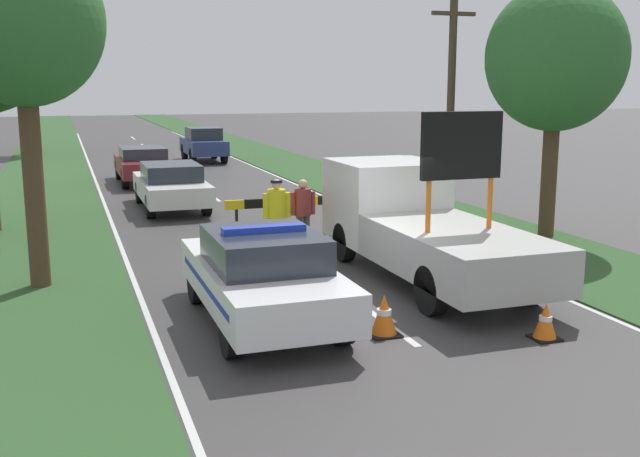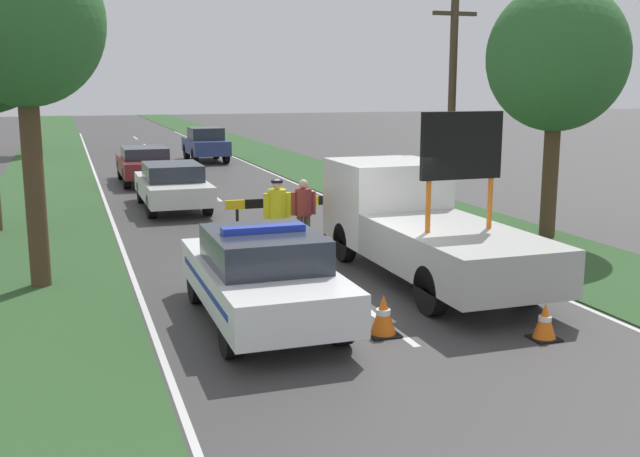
% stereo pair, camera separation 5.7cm
% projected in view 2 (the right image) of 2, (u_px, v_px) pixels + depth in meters
% --- Properties ---
extents(ground_plane, '(160.00, 160.00, 0.00)m').
position_uv_depth(ground_plane, '(348.00, 295.00, 13.36)').
color(ground_plane, '#3D3A3A').
extents(lane_markings, '(7.16, 64.61, 0.01)m').
position_uv_depth(lane_markings, '(203.00, 188.00, 27.12)').
color(lane_markings, silver).
rests_on(lane_markings, ground).
extents(grass_verge_left, '(3.55, 120.00, 0.03)m').
position_uv_depth(grass_verge_left, '(47.00, 177.00, 30.24)').
color(grass_verge_left, '#2D5128').
rests_on(grass_verge_left, ground).
extents(grass_verge_right, '(3.55, 120.00, 0.03)m').
position_uv_depth(grass_verge_right, '(302.00, 167.00, 33.65)').
color(grass_verge_right, '#2D5128').
rests_on(grass_verge_right, ground).
extents(police_car, '(1.87, 4.56, 1.57)m').
position_uv_depth(police_car, '(262.00, 275.00, 11.75)').
color(police_car, white).
rests_on(police_car, ground).
extents(work_truck, '(2.12, 6.31, 3.26)m').
position_uv_depth(work_truck, '(417.00, 223.00, 14.65)').
color(work_truck, white).
rests_on(work_truck, ground).
extents(road_barrier, '(2.65, 0.08, 1.12)m').
position_uv_depth(road_barrier, '(282.00, 206.00, 17.34)').
color(road_barrier, black).
rests_on(road_barrier, ground).
extents(police_officer, '(0.61, 0.39, 1.71)m').
position_uv_depth(police_officer, '(277.00, 211.00, 16.14)').
color(police_officer, '#191E38').
rests_on(police_officer, ground).
extents(pedestrian_civilian, '(0.58, 0.37, 1.62)m').
position_uv_depth(pedestrian_civilian, '(303.00, 209.00, 16.79)').
color(pedestrian_civilian, brown).
rests_on(pedestrian_civilian, ground).
extents(traffic_cone_near_police, '(0.40, 0.40, 0.56)m').
position_uv_depth(traffic_cone_near_police, '(545.00, 321.00, 11.02)').
color(traffic_cone_near_police, black).
rests_on(traffic_cone_near_police, ground).
extents(traffic_cone_centre_front, '(0.46, 0.46, 0.64)m').
position_uv_depth(traffic_cone_centre_front, '(383.00, 315.00, 11.20)').
color(traffic_cone_centre_front, black).
rests_on(traffic_cone_centre_front, ground).
extents(queued_car_van_white, '(1.81, 4.67, 1.38)m').
position_uv_depth(queued_car_van_white, '(172.00, 185.00, 22.45)').
color(queued_car_van_white, silver).
rests_on(queued_car_van_white, ground).
extents(queued_car_wagon_maroon, '(1.83, 4.58, 1.37)m').
position_uv_depth(queued_car_wagon_maroon, '(145.00, 163.00, 28.29)').
color(queued_car_wagon_maroon, maroon).
rests_on(queued_car_wagon_maroon, ground).
extents(queued_car_hatch_blue, '(1.72, 4.00, 1.64)m').
position_uv_depth(queued_car_hatch_blue, '(206.00, 144.00, 36.15)').
color(queued_car_hatch_blue, navy).
rests_on(queued_car_hatch_blue, ground).
extents(roadside_tree_near_left, '(3.30, 3.30, 6.06)m').
position_uv_depth(roadside_tree_near_left, '(557.00, 59.00, 17.58)').
color(roadside_tree_near_left, '#4C3823').
rests_on(roadside_tree_near_left, ground).
extents(roadside_tree_near_right, '(4.01, 4.01, 7.23)m').
position_uv_depth(roadside_tree_near_right, '(24.00, 56.00, 38.73)').
color(roadside_tree_near_right, '#4C3823').
rests_on(roadside_tree_near_right, ground).
extents(roadside_tree_mid_right, '(2.85, 2.85, 6.30)m').
position_uv_depth(roadside_tree_mid_right, '(23.00, 24.00, 13.04)').
color(roadside_tree_mid_right, '#4C3823').
rests_on(roadside_tree_mid_right, ground).
extents(utility_pole, '(1.20, 0.20, 6.05)m').
position_uv_depth(utility_pole, '(452.00, 107.00, 19.13)').
color(utility_pole, '#473828').
rests_on(utility_pole, ground).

